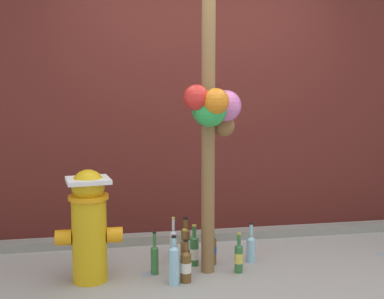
# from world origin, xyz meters

# --- Properties ---
(ground_plane) EXTENTS (14.00, 14.00, 0.00)m
(ground_plane) POSITION_xyz_m (0.00, 0.00, 0.00)
(ground_plane) COLOR #9E9B93
(building_wall) EXTENTS (10.00, 0.20, 3.18)m
(building_wall) POSITION_xyz_m (0.00, 1.63, 1.59)
(building_wall) COLOR #561E19
(building_wall) RESTS_ON ground_plane
(curb_strip) EXTENTS (8.00, 0.12, 0.08)m
(curb_strip) POSITION_xyz_m (0.00, 1.17, 0.04)
(curb_strip) COLOR gray
(curb_strip) RESTS_ON ground_plane
(memorial_post) EXTENTS (0.51, 0.41, 2.80)m
(memorial_post) POSITION_xyz_m (-0.16, 0.36, 1.49)
(memorial_post) COLOR olive
(memorial_post) RESTS_ON ground_plane
(fire_hydrant) EXTENTS (0.47, 0.34, 0.81)m
(fire_hydrant) POSITION_xyz_m (-1.05, 0.38, 0.42)
(fire_hydrant) COLOR gold
(fire_hydrant) RESTS_ON ground_plane
(bottle_0) EXTENTS (0.07, 0.07, 0.30)m
(bottle_0) POSITION_xyz_m (-0.11, 0.55, 0.12)
(bottle_0) COLOR brown
(bottle_0) RESTS_ON ground_plane
(bottle_1) EXTENTS (0.07, 0.07, 0.36)m
(bottle_1) POSITION_xyz_m (-0.30, 0.65, 0.15)
(bottle_1) COLOR brown
(bottle_1) RESTS_ON ground_plane
(bottle_2) EXTENTS (0.06, 0.06, 0.35)m
(bottle_2) POSITION_xyz_m (-0.36, 0.36, 0.15)
(bottle_2) COLOR brown
(bottle_2) RESTS_ON ground_plane
(bottle_3) EXTENTS (0.06, 0.06, 0.37)m
(bottle_3) POSITION_xyz_m (-0.40, 0.67, 0.14)
(bottle_3) COLOR silver
(bottle_3) RESTS_ON ground_plane
(bottle_4) EXTENTS (0.08, 0.08, 0.31)m
(bottle_4) POSITION_xyz_m (-0.38, 0.23, 0.12)
(bottle_4) COLOR brown
(bottle_4) RESTS_ON ground_plane
(bottle_5) EXTENTS (0.07, 0.07, 0.33)m
(bottle_5) POSITION_xyz_m (-0.25, 0.55, 0.12)
(bottle_5) COLOR #337038
(bottle_5) RESTS_ON ground_plane
(bottle_6) EXTENTS (0.06, 0.06, 0.31)m
(bottle_6) POSITION_xyz_m (0.05, 0.34, 0.12)
(bottle_6) COLOR #337038
(bottle_6) RESTS_ON ground_plane
(bottle_7) EXTENTS (0.07, 0.07, 0.32)m
(bottle_7) POSITION_xyz_m (0.21, 0.55, 0.12)
(bottle_7) COLOR #93CCE0
(bottle_7) RESTS_ON ground_plane
(bottle_8) EXTENTS (0.06, 0.06, 0.33)m
(bottle_8) POSITION_xyz_m (-0.58, 0.42, 0.12)
(bottle_8) COLOR #337038
(bottle_8) RESTS_ON ground_plane
(bottle_9) EXTENTS (0.08, 0.08, 0.35)m
(bottle_9) POSITION_xyz_m (-0.47, 0.20, 0.15)
(bottle_9) COLOR #93CCE0
(bottle_9) RESTS_ON ground_plane
(litter_0) EXTENTS (0.08, 0.08, 0.01)m
(litter_0) POSITION_xyz_m (-1.46, 1.27, 0.00)
(litter_0) COLOR tan
(litter_0) RESTS_ON ground_plane
(litter_1) EXTENTS (0.09, 0.05, 0.01)m
(litter_1) POSITION_xyz_m (1.35, 0.52, 0.00)
(litter_1) COLOR #8C99B2
(litter_1) RESTS_ON ground_plane
(litter_2) EXTENTS (0.10, 0.09, 0.01)m
(litter_2) POSITION_xyz_m (-0.63, 0.42, 0.00)
(litter_2) COLOR #8C99B2
(litter_2) RESTS_ON ground_plane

